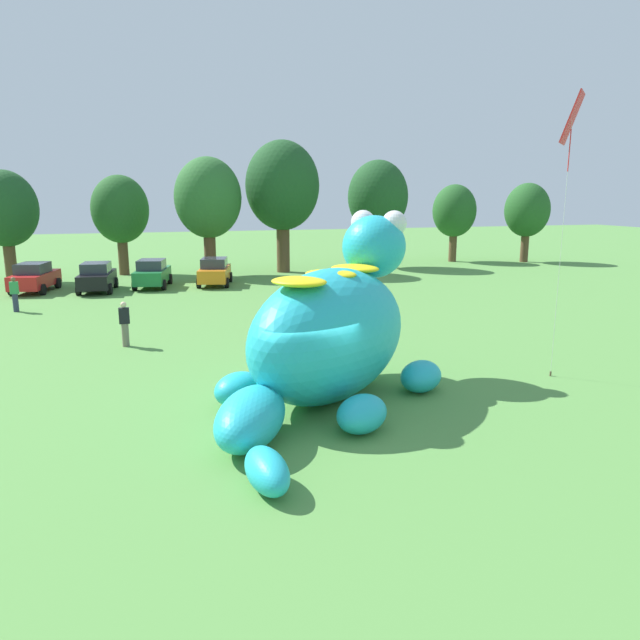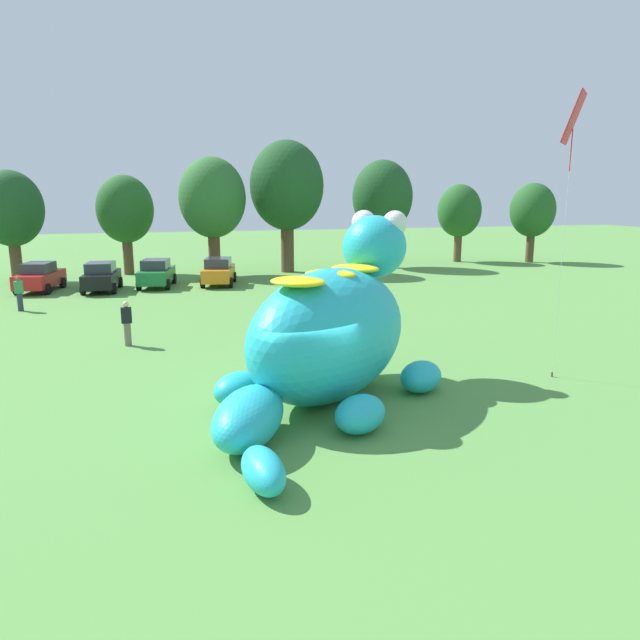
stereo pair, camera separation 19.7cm
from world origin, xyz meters
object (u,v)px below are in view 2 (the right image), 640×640
(spectator_near_inflatable, at_px, (19,294))
(spectator_mid_field, at_px, (127,324))
(giant_inflatable_creature, at_px, (330,333))
(car_black, at_px, (101,277))
(tethered_flying_kite, at_px, (573,123))
(car_red, at_px, (39,277))
(car_green, at_px, (156,273))
(car_orange, at_px, (219,271))

(spectator_near_inflatable, distance_m, spectator_mid_field, 10.12)
(giant_inflatable_creature, xyz_separation_m, spectator_near_inflatable, (-10.91, 16.34, -1.03))
(giant_inflatable_creature, distance_m, spectator_near_inflatable, 19.67)
(car_black, bearing_deg, tethered_flying_kite, -55.98)
(car_red, bearing_deg, car_green, -1.17)
(spectator_mid_field, height_order, tethered_flying_kite, tethered_flying_kite)
(spectator_mid_field, bearing_deg, car_green, 84.88)
(car_black, bearing_deg, spectator_near_inflatable, -122.53)
(giant_inflatable_creature, xyz_separation_m, car_black, (-7.47, 21.73, -1.02))
(car_black, height_order, tethered_flying_kite, tethered_flying_kite)
(spectator_near_inflatable, xyz_separation_m, tethered_flying_kite, (18.19, -16.45, 6.79))
(spectator_near_inflatable, bearing_deg, spectator_mid_field, -58.61)
(car_black, bearing_deg, car_green, 13.80)
(car_red, distance_m, car_orange, 10.46)
(spectator_mid_field, xyz_separation_m, tethered_flying_kite, (12.91, -7.81, 6.79))
(car_black, relative_size, car_green, 0.98)
(car_orange, xyz_separation_m, spectator_near_inflatable, (-10.39, -5.98, -0.01))
(giant_inflatable_creature, relative_size, car_green, 2.13)
(car_black, height_order, car_orange, same)
(car_green, xyz_separation_m, spectator_mid_field, (-1.33, -14.81, -0.01))
(car_black, relative_size, spectator_mid_field, 2.48)
(giant_inflatable_creature, distance_m, spectator_mid_field, 9.60)
(car_green, relative_size, car_orange, 0.99)
(giant_inflatable_creature, xyz_separation_m, car_orange, (-0.52, 22.31, -1.02))
(car_green, relative_size, tethered_flying_kite, 0.51)
(car_black, distance_m, spectator_near_inflatable, 6.40)
(giant_inflatable_creature, relative_size, car_black, 2.18)
(car_black, xyz_separation_m, tethered_flying_kite, (14.74, -21.84, 6.78))
(car_green, height_order, tethered_flying_kite, tethered_flying_kite)
(tethered_flying_kite, bearing_deg, spectator_mid_field, 148.84)
(car_black, distance_m, car_orange, 6.97)
(car_red, distance_m, spectator_near_inflatable, 6.31)
(giant_inflatable_creature, bearing_deg, car_orange, 91.34)
(car_black, bearing_deg, car_orange, 4.78)
(car_black, distance_m, car_green, 3.25)
(car_red, distance_m, car_green, 6.66)
(car_red, relative_size, spectator_mid_field, 2.55)
(car_black, bearing_deg, spectator_mid_field, -82.57)
(car_green, xyz_separation_m, spectator_near_inflatable, (-6.60, -6.17, -0.01))
(giant_inflatable_creature, relative_size, spectator_near_inflatable, 5.41)
(car_red, bearing_deg, tethered_flying_kite, -51.27)
(giant_inflatable_creature, bearing_deg, spectator_near_inflatable, 123.75)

